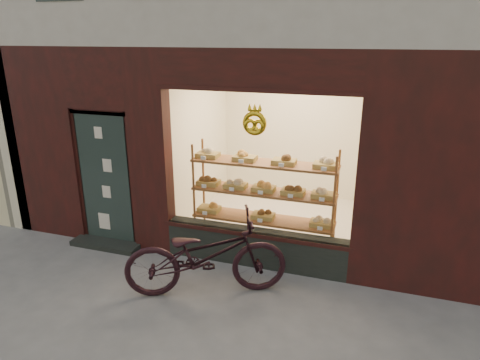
% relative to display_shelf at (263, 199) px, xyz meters
% --- Properties ---
extents(ground, '(90.00, 90.00, 0.00)m').
position_rel_display_shelf_xyz_m(ground, '(-0.45, -2.55, -0.87)').
color(ground, '#57585A').
extents(display_shelf, '(2.20, 0.45, 1.70)m').
position_rel_display_shelf_xyz_m(display_shelf, '(0.00, 0.00, 0.00)').
color(display_shelf, brown).
rests_on(display_shelf, ground).
extents(bicycle, '(2.22, 1.53, 1.10)m').
position_rel_display_shelf_xyz_m(bicycle, '(-0.40, -1.35, -0.32)').
color(bicycle, black).
rests_on(bicycle, ground).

